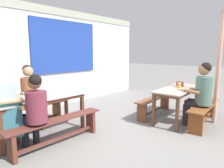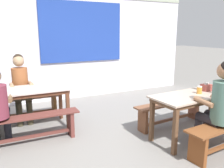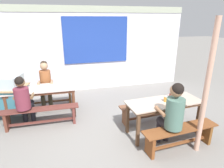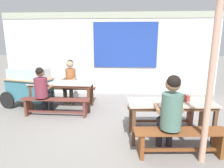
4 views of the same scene
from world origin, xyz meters
name	(u,v)px [view 1 (image 1 of 4)]	position (x,y,z in m)	size (l,w,h in m)	color
ground_plane	(128,133)	(0.00, 0.00, 0.00)	(40.00, 40.00, 0.00)	gray
backdrop_wall	(49,56)	(0.02, 2.80, 1.45)	(7.26, 0.23, 2.75)	white
dining_table_far	(39,101)	(-1.18, 1.16, 0.66)	(1.70, 0.71, 0.74)	beige
dining_table_near	(178,92)	(1.36, -0.38, 0.66)	(1.63, 0.73, 0.74)	#C4AC98
bench_far_back	(27,113)	(-1.17, 1.73, 0.30)	(1.62, 0.33, 0.45)	brown
bench_far_front	(57,128)	(-1.19, 0.59, 0.30)	(1.71, 0.28, 0.45)	brown
bench_near_back	(155,103)	(1.32, 0.20, 0.30)	(1.52, 0.36, 0.45)	brown
bench_near_front	(204,111)	(1.40, -0.95, 0.30)	(1.52, 0.42, 0.45)	brown
person_left_back_turned	(35,108)	(-1.52, 0.66, 0.70)	(0.44, 0.53, 1.23)	black
person_near_front	(201,90)	(1.22, -0.90, 0.77)	(0.44, 0.53, 1.35)	#29252A
person_center_facing	(31,93)	(-1.10, 1.66, 0.73)	(0.40, 0.55, 1.30)	#3F3A29
tissue_box	(180,84)	(1.63, -0.30, 0.80)	(0.16, 0.13, 0.13)	#984138
condiment_jar	(179,85)	(1.38, -0.39, 0.80)	(0.08, 0.08, 0.12)	orange
wooden_support_post	(218,68)	(1.71, -1.08, 1.21)	(0.09, 0.09, 2.41)	tan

